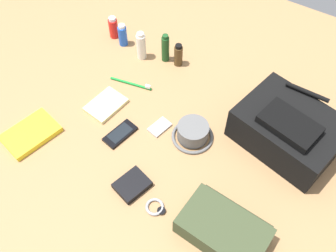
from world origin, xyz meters
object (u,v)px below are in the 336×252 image
Objects in this scene: media_player at (160,127)px; toothpaste_tube at (141,46)px; deodorant_spray at (123,35)px; backpack at (288,129)px; shampoo_bottle at (165,48)px; cologne_bottle at (178,55)px; paperback_novel at (31,134)px; wristwatch at (156,207)px; cell_phone at (120,134)px; toiletry_pouch at (224,230)px; wallet at (132,185)px; toothbrush at (133,84)px; notepad at (106,105)px; sunscreen_spray at (113,28)px; bucket_hat at (193,133)px.

toothpaste_tube is at bearing 134.54° from media_player.
media_player is at bearing -37.77° from deodorant_spray.
shampoo_bottle is (-0.60, 0.13, -0.01)m from backpack.
cologne_bottle is (0.28, 0.02, 0.00)m from deodorant_spray.
cologne_bottle is 0.49× the size of paperback_novel.
deodorant_spray is 0.59m from paperback_novel.
paperback_novel is 0.56m from wristwatch.
wristwatch is (0.27, -0.18, -0.00)m from cell_phone.
media_player is (-0.39, 0.24, -0.03)m from toiletry_pouch.
backpack reaches higher than wallet.
toothbrush is 0.15m from notepad.
toothpaste_tube is 0.58m from paperback_novel.
wallet is at bearing -48.58° from sunscreen_spray.
toothbrush is (0.06, -0.16, -0.06)m from toothpaste_tube.
cologne_bottle is 0.38m from notepad.
bucket_hat is at bearing -15.87° from toothbrush.
paperback_novel is (-0.21, -0.61, -0.05)m from shampoo_bottle.
toothbrush is (0.18, -0.18, -0.04)m from deodorant_spray.
wallet reaches higher than cell_phone.
toiletry_pouch is 2.01× the size of cell_phone.
cell_phone is (-0.53, -0.30, -0.07)m from backpack.
wristwatch is (0.28, -0.61, -0.04)m from cologne_bottle.
sunscreen_spray is at bearing 129.48° from notepad.
wristwatch is (0.04, -0.31, -0.02)m from bucket_hat.
toothbrush is at bearing -173.74° from backpack.
toiletry_pouch is at bearing -31.23° from toothbrush.
deodorant_spray is 0.59× the size of toothbrush.
media_player is 1.31× the size of wristwatch.
cell_phone is (-0.24, -0.14, -0.02)m from bucket_hat.
wristwatch is (-0.26, -0.48, -0.07)m from backpack.
backpack is 1.82× the size of paperback_novel.
cologne_bottle is (-0.25, 0.30, 0.02)m from bucket_hat.
deodorant_spray is at bearing 90.44° from paperback_novel.
media_player is at bearing 117.29° from wallet.
deodorant_spray is at bearing 122.33° from notepad.
bucket_hat is 0.13m from media_player.
toiletry_pouch is 2.60× the size of deodorant_spray.
cell_phone is (0.17, -0.39, -0.06)m from toothpaste_tube.
backpack is 0.59m from wallet.
paperback_novel reaches higher than wristwatch.
toiletry_pouch is 2.98× the size of media_player.
sunscreen_spray is at bearing 153.10° from bucket_hat.
sunscreen_spray is at bearing 179.38° from shampoo_bottle.
deodorant_spray is at bearing 142.23° from media_player.
wallet is at bearing -68.00° from shampoo_bottle.
backpack is 3.84× the size of sunscreen_spray.
cologne_bottle is (0.06, 0.01, -0.01)m from shampoo_bottle.
toiletry_pouch is 1.53× the size of toothbrush.
deodorant_spray reaches higher than bucket_hat.
cologne_bottle reaches higher than toiletry_pouch.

